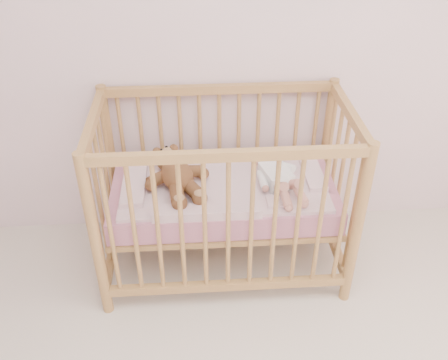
{
  "coord_description": "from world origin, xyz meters",
  "views": [
    {
      "loc": [
        -0.33,
        -0.62,
        2.13
      ],
      "look_at": [
        -0.18,
        1.55,
        0.62
      ],
      "focal_mm": 40.0,
      "sensor_mm": 36.0,
      "label": 1
    }
  ],
  "objects": [
    {
      "name": "wall_back",
      "position": [
        0.0,
        2.0,
        1.35
      ],
      "size": [
        4.0,
        0.02,
        2.7
      ],
      "primitive_type": "cube",
      "color": "silver",
      "rests_on": "floor"
    },
    {
      "name": "mattress",
      "position": [
        -0.18,
        1.6,
        0.49
      ],
      "size": [
        1.22,
        0.62,
        0.13
      ],
      "primitive_type": "cube",
      "color": "#C37A97",
      "rests_on": "crib"
    },
    {
      "name": "teddy_bear",
      "position": [
        -0.43,
        1.58,
        0.65
      ],
      "size": [
        0.51,
        0.61,
        0.15
      ],
      "primitive_type": null,
      "rotation": [
        0.0,
        0.0,
        0.31
      ],
      "color": "brown",
      "rests_on": "blanket"
    },
    {
      "name": "crib",
      "position": [
        -0.18,
        1.6,
        0.5
      ],
      "size": [
        1.36,
        0.76,
        1.0
      ],
      "primitive_type": null,
      "color": "tan",
      "rests_on": "floor"
    },
    {
      "name": "blanket",
      "position": [
        -0.18,
        1.6,
        0.56
      ],
      "size": [
        1.1,
        0.58,
        0.06
      ],
      "primitive_type": null,
      "color": "pink",
      "rests_on": "mattress"
    },
    {
      "name": "baby",
      "position": [
        0.1,
        1.58,
        0.64
      ],
      "size": [
        0.38,
        0.57,
        0.13
      ],
      "primitive_type": null,
      "rotation": [
        0.0,
        0.0,
        0.27
      ],
      "color": "white",
      "rests_on": "blanket"
    }
  ]
}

